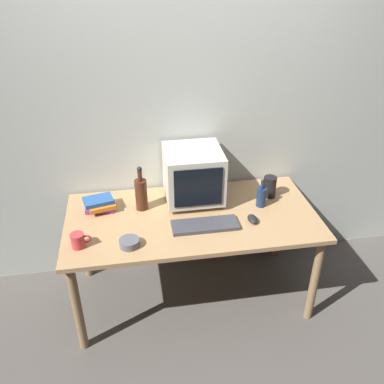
{
  "coord_description": "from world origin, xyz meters",
  "views": [
    {
      "loc": [
        -0.36,
        -2.2,
        2.21
      ],
      "look_at": [
        0.0,
        0.0,
        0.88
      ],
      "focal_mm": 38.31,
      "sensor_mm": 36.0,
      "label": 1
    }
  ],
  "objects_px": {
    "crt_monitor": "(193,175)",
    "book_stack": "(100,204)",
    "mug": "(78,240)",
    "cd_spindle": "(129,243)",
    "keyboard": "(205,225)",
    "bottle_short": "(261,196)",
    "metal_canister": "(270,187)",
    "bottle_tall": "(141,193)",
    "computer_mouse": "(253,219)"
  },
  "relations": [
    {
      "from": "crt_monitor",
      "to": "book_stack",
      "type": "bearing_deg",
      "value": -177.33
    },
    {
      "from": "mug",
      "to": "cd_spindle",
      "type": "height_order",
      "value": "mug"
    },
    {
      "from": "keyboard",
      "to": "cd_spindle",
      "type": "bearing_deg",
      "value": -166.4
    },
    {
      "from": "mug",
      "to": "keyboard",
      "type": "bearing_deg",
      "value": 5.64
    },
    {
      "from": "bottle_short",
      "to": "book_stack",
      "type": "height_order",
      "value": "bottle_short"
    },
    {
      "from": "bottle_short",
      "to": "metal_canister",
      "type": "bearing_deg",
      "value": 49.98
    },
    {
      "from": "bottle_short",
      "to": "book_stack",
      "type": "xyz_separation_m",
      "value": [
        -1.08,
        0.13,
        -0.03
      ]
    },
    {
      "from": "cd_spindle",
      "to": "metal_canister",
      "type": "bearing_deg",
      "value": 22.51
    },
    {
      "from": "bottle_tall",
      "to": "cd_spindle",
      "type": "distance_m",
      "value": 0.42
    },
    {
      "from": "computer_mouse",
      "to": "bottle_short",
      "type": "bearing_deg",
      "value": 53.4
    },
    {
      "from": "computer_mouse",
      "to": "cd_spindle",
      "type": "bearing_deg",
      "value": -175.27
    },
    {
      "from": "computer_mouse",
      "to": "mug",
      "type": "xyz_separation_m",
      "value": [
        -1.08,
        -0.08,
        0.03
      ]
    },
    {
      "from": "computer_mouse",
      "to": "metal_canister",
      "type": "height_order",
      "value": "metal_canister"
    },
    {
      "from": "cd_spindle",
      "to": "metal_canister",
      "type": "distance_m",
      "value": 1.08
    },
    {
      "from": "cd_spindle",
      "to": "book_stack",
      "type": "bearing_deg",
      "value": 112.81
    },
    {
      "from": "computer_mouse",
      "to": "bottle_tall",
      "type": "relative_size",
      "value": 0.32
    },
    {
      "from": "bottle_tall",
      "to": "metal_canister",
      "type": "xyz_separation_m",
      "value": [
        0.9,
        0.02,
        -0.04
      ]
    },
    {
      "from": "computer_mouse",
      "to": "bottle_tall",
      "type": "distance_m",
      "value": 0.75
    },
    {
      "from": "keyboard",
      "to": "metal_canister",
      "type": "relative_size",
      "value": 2.8
    },
    {
      "from": "keyboard",
      "to": "computer_mouse",
      "type": "relative_size",
      "value": 4.2
    },
    {
      "from": "crt_monitor",
      "to": "bottle_tall",
      "type": "bearing_deg",
      "value": -170.04
    },
    {
      "from": "computer_mouse",
      "to": "metal_canister",
      "type": "xyz_separation_m",
      "value": [
        0.2,
        0.29,
        0.06
      ]
    },
    {
      "from": "computer_mouse",
      "to": "metal_canister",
      "type": "distance_m",
      "value": 0.36
    },
    {
      "from": "bottle_short",
      "to": "crt_monitor",
      "type": "bearing_deg",
      "value": 159.93
    },
    {
      "from": "mug",
      "to": "metal_canister",
      "type": "height_order",
      "value": "metal_canister"
    },
    {
      "from": "bottle_tall",
      "to": "book_stack",
      "type": "height_order",
      "value": "bottle_tall"
    },
    {
      "from": "bottle_tall",
      "to": "bottle_short",
      "type": "bearing_deg",
      "value": -6.95
    },
    {
      "from": "crt_monitor",
      "to": "bottle_tall",
      "type": "relative_size",
      "value": 1.23
    },
    {
      "from": "mug",
      "to": "computer_mouse",
      "type": "bearing_deg",
      "value": 4.48
    },
    {
      "from": "metal_canister",
      "to": "bottle_tall",
      "type": "bearing_deg",
      "value": -178.9
    },
    {
      "from": "computer_mouse",
      "to": "cd_spindle",
      "type": "relative_size",
      "value": 0.83
    },
    {
      "from": "mug",
      "to": "metal_canister",
      "type": "xyz_separation_m",
      "value": [
        1.29,
        0.37,
        0.03
      ]
    },
    {
      "from": "crt_monitor",
      "to": "bottle_short",
      "type": "bearing_deg",
      "value": -20.07
    },
    {
      "from": "book_stack",
      "to": "bottle_short",
      "type": "bearing_deg",
      "value": -6.93
    },
    {
      "from": "mug",
      "to": "metal_canister",
      "type": "bearing_deg",
      "value": 16.09
    },
    {
      "from": "bottle_tall",
      "to": "mug",
      "type": "distance_m",
      "value": 0.53
    },
    {
      "from": "bottle_short",
      "to": "cd_spindle",
      "type": "distance_m",
      "value": 0.95
    },
    {
      "from": "crt_monitor",
      "to": "book_stack",
      "type": "xyz_separation_m",
      "value": [
        -0.64,
        -0.03,
        -0.15
      ]
    },
    {
      "from": "keyboard",
      "to": "bottle_tall",
      "type": "height_order",
      "value": "bottle_tall"
    },
    {
      "from": "bottle_tall",
      "to": "cd_spindle",
      "type": "bearing_deg",
      "value": -103.9
    },
    {
      "from": "book_stack",
      "to": "computer_mouse",
      "type": "bearing_deg",
      "value": -17.36
    },
    {
      "from": "book_stack",
      "to": "crt_monitor",
      "type": "bearing_deg",
      "value": 2.67
    },
    {
      "from": "bottle_short",
      "to": "metal_canister",
      "type": "xyz_separation_m",
      "value": [
        0.1,
        0.11,
        -0.0
      ]
    },
    {
      "from": "keyboard",
      "to": "computer_mouse",
      "type": "height_order",
      "value": "computer_mouse"
    },
    {
      "from": "bottle_short",
      "to": "mug",
      "type": "bearing_deg",
      "value": -167.83
    },
    {
      "from": "metal_canister",
      "to": "keyboard",
      "type": "bearing_deg",
      "value": -150.32
    },
    {
      "from": "book_stack",
      "to": "cd_spindle",
      "type": "relative_size",
      "value": 1.87
    },
    {
      "from": "crt_monitor",
      "to": "metal_canister",
      "type": "relative_size",
      "value": 2.59
    },
    {
      "from": "computer_mouse",
      "to": "bottle_short",
      "type": "height_order",
      "value": "bottle_short"
    },
    {
      "from": "crt_monitor",
      "to": "cd_spindle",
      "type": "relative_size",
      "value": 3.24
    }
  ]
}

